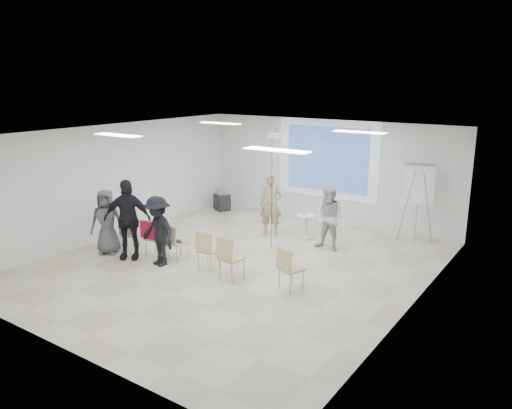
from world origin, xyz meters
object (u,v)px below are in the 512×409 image
Objects in this scene: pedestal_table at (306,225)px; chair_far_left at (128,232)px; chair_center at (207,248)px; av_cart at (222,200)px; chair_right_inner at (229,255)px; audience_outer at (106,218)px; player_left at (271,201)px; laptop at (179,241)px; audience_mid at (158,227)px; audience_left at (127,214)px; chair_left_inner at (175,240)px; flipchart_easel at (419,185)px; player_right at (330,215)px; chair_left_mid at (154,236)px; chair_right_far at (288,266)px.

chair_far_left reaches higher than pedestal_table.
chair_center reaches higher than chair_far_left.
pedestal_table is 0.92× the size of av_cart.
chair_center is 0.95× the size of chair_right_inner.
player_left is at bearing 21.36° from audience_outer.
audience_mid is at bearing 92.70° from laptop.
audience_mid is 1.61m from audience_outer.
pedestal_table is 0.31× the size of audience_left.
chair_left_inner is 0.40× the size of flipchart_easel.
chair_left_mid is at bearing -137.11° from player_right.
audience_outer reaches higher than chair_far_left.
pedestal_table is 0.38× the size of audience_outer.
audience_left is 7.26m from flipchart_easel.
av_cart is at bearing 59.87° from audience_outer.
chair_center is at bearing -138.94° from flipchart_easel.
audience_outer is (-4.76, -0.56, 0.36)m from chair_right_far.
chair_right_far is 0.41× the size of audience_left.
audience_outer is at bearing -132.34° from pedestal_table.
audience_mid is at bearing -130.13° from player_right.
flipchart_easel is 6.26m from av_cart.
flipchart_easel is at bearing 52.52° from chair_center.
av_cart is at bearing 69.42° from audience_left.
av_cart is at bearing 127.99° from chair_left_inner.
player_left is 1.08× the size of audience_outer.
pedestal_table is 3.05m from flipchart_easel.
chair_center reaches higher than chair_right_far.
chair_right_inner reaches higher than chair_left_inner.
laptop is 0.73m from audience_mid.
chair_right_far reaches higher than av_cart.
chair_far_left is 0.89× the size of chair_center.
chair_far_left is 0.88m from chair_left_mid.
av_cart is (-5.01, 4.22, -0.19)m from chair_right_far.
chair_right_inner reaches higher than chair_right_far.
av_cart is at bearing 122.39° from audience_mid.
player_right is 3.71m from laptop.
chair_left_mid is 0.43× the size of audience_left.
chair_far_left is 7.38m from flipchart_easel.
av_cart is at bearing 121.62° from chair_center.
chair_right_inner is 3.51m from audience_outer.
chair_left_mid is 4.61m from av_cart.
chair_left_inner is 0.87× the size of chair_right_inner.
av_cart is (-3.66, 1.04, -0.03)m from pedestal_table.
laptop is (-1.78, 0.39, -0.12)m from chair_right_inner.
laptop is (-1.02, 0.19, -0.09)m from chair_center.
audience_mid is 1.03× the size of audience_outer.
chair_right_inner is 1.92m from audience_mid.
av_cart is (-0.25, 4.79, -0.55)m from audience_outer.
flipchart_easel is (4.29, 4.97, 0.61)m from audience_mid.
chair_right_inner is at bearing -131.13° from flipchart_easel.
pedestal_table is 3.52m from laptop.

